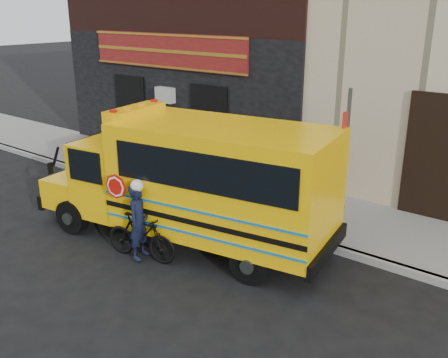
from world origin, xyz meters
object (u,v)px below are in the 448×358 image
at_px(school_bus, 197,179).
at_px(sign_pole, 344,167).
at_px(cyclist, 139,224).
at_px(bicycle, 141,237).

distance_m(school_bus, sign_pole, 3.08).
xyz_separation_m(sign_pole, cyclist, (-3.09, -2.82, -1.12)).
relative_size(school_bus, cyclist, 4.47).
bearing_deg(sign_pole, bicycle, -137.67).
bearing_deg(school_bus, sign_pole, 29.94).
height_order(bicycle, cyclist, cyclist).
bearing_deg(sign_pole, school_bus, -150.06).
height_order(sign_pole, bicycle, sign_pole).
xyz_separation_m(sign_pole, bicycle, (-3.09, -2.81, -1.42)).
bearing_deg(school_bus, cyclist, -109.16).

